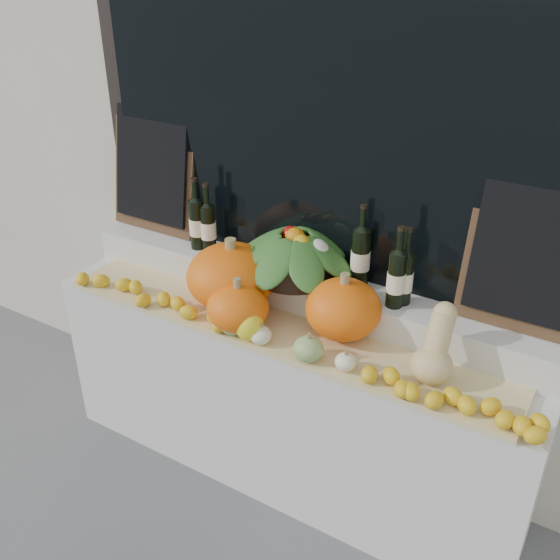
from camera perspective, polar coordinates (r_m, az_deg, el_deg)
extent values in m
cube|color=black|center=(2.63, 4.13, 18.32)|extent=(2.40, 0.04, 2.10)
cube|color=black|center=(2.61, 3.81, 18.23)|extent=(2.20, 0.02, 2.00)
cube|color=silver|center=(3.04, 0.74, -10.69)|extent=(2.30, 0.55, 0.88)
cube|color=silver|center=(2.86, 2.32, -0.95)|extent=(2.30, 0.25, 0.16)
cube|color=tan|center=(2.69, -0.55, -4.69)|extent=(2.10, 0.32, 0.02)
ellipsoid|color=orange|center=(2.80, -4.43, 0.35)|extent=(0.52, 0.52, 0.29)
ellipsoid|color=orange|center=(2.59, 5.80, -2.65)|extent=(0.34, 0.34, 0.25)
ellipsoid|color=orange|center=(2.64, -3.87, -2.53)|extent=(0.32, 0.32, 0.20)
ellipsoid|color=#DABD80|center=(2.41, 13.67, -7.58)|extent=(0.16, 0.16, 0.14)
cylinder|color=#DABD80|center=(2.39, 14.36, -4.83)|extent=(0.09, 0.14, 0.18)
sphere|color=#DABD80|center=(2.39, 14.86, -2.97)|extent=(0.09, 0.09, 0.09)
ellipsoid|color=#2F6D20|center=(2.47, 2.61, -6.30)|extent=(0.12, 0.12, 0.10)
cylinder|color=#938250|center=(2.43, 2.65, -5.09)|extent=(0.02, 0.02, 0.02)
ellipsoid|color=#2F6D20|center=(2.63, -4.37, -3.99)|extent=(0.11, 0.11, 0.10)
cylinder|color=#938250|center=(2.60, -4.42, -2.89)|extent=(0.02, 0.02, 0.02)
ellipsoid|color=#FDF3CA|center=(2.57, -1.80, -5.05)|extent=(0.09, 0.09, 0.08)
cylinder|color=#938250|center=(2.55, -1.81, -4.14)|extent=(0.02, 0.02, 0.02)
ellipsoid|color=yellow|center=(2.58, -2.83, -4.20)|extent=(0.12, 0.12, 0.13)
cylinder|color=#938250|center=(2.54, -2.87, -2.75)|extent=(0.02, 0.02, 0.02)
ellipsoid|color=#FDF3CA|center=(2.44, 6.01, -7.45)|extent=(0.08, 0.08, 0.07)
cylinder|color=#938250|center=(2.41, 6.06, -6.55)|extent=(0.02, 0.02, 0.02)
cylinder|color=black|center=(2.80, 1.35, 1.53)|extent=(0.39, 0.39, 0.10)
cylinder|color=black|center=(3.04, -7.59, 5.04)|extent=(0.07, 0.07, 0.24)
cylinder|color=black|center=(2.98, -7.80, 8.07)|extent=(0.03, 0.03, 0.10)
cylinder|color=white|center=(3.05, -7.58, 4.87)|extent=(0.08, 0.08, 0.08)
cylinder|color=black|center=(2.96, -7.87, 9.08)|extent=(0.03, 0.03, 0.02)
cylinder|color=black|center=(3.03, -6.58, 4.75)|extent=(0.07, 0.07, 0.22)
cylinder|color=black|center=(2.96, -6.76, 7.62)|extent=(0.03, 0.03, 0.10)
cylinder|color=white|center=(3.03, -6.57, 4.58)|extent=(0.08, 0.08, 0.08)
cylinder|color=black|center=(2.94, -6.82, 8.63)|extent=(0.03, 0.03, 0.02)
cylinder|color=black|center=(2.70, 7.36, 2.03)|extent=(0.08, 0.08, 0.26)
cylinder|color=black|center=(2.62, 7.61, 5.54)|extent=(0.03, 0.03, 0.10)
cylinder|color=white|center=(2.70, 7.35, 1.84)|extent=(0.08, 0.08, 0.08)
cylinder|color=black|center=(2.60, 7.68, 6.67)|extent=(0.03, 0.03, 0.02)
cylinder|color=black|center=(2.60, 11.26, 0.13)|extent=(0.07, 0.07, 0.22)
cylinder|color=black|center=(2.53, 11.60, 3.35)|extent=(0.03, 0.03, 0.10)
cylinder|color=white|center=(2.60, 11.24, -0.07)|extent=(0.08, 0.08, 0.08)
cylinder|color=black|center=(2.50, 11.73, 4.51)|extent=(0.03, 0.03, 0.02)
cylinder|color=black|center=(2.57, 10.57, 0.02)|extent=(0.07, 0.07, 0.24)
cylinder|color=black|center=(2.49, 10.92, 3.47)|extent=(0.03, 0.03, 0.10)
cylinder|color=white|center=(2.57, 10.55, -0.18)|extent=(0.08, 0.08, 0.08)
cylinder|color=black|center=(2.47, 11.04, 4.64)|extent=(0.03, 0.03, 0.02)
cube|color=#4C331E|center=(3.24, -11.49, 9.74)|extent=(0.50, 0.12, 0.61)
cube|color=black|center=(3.22, -11.72, 10.16)|extent=(0.44, 0.11, 0.55)
cube|color=#4C331E|center=(2.49, 22.21, 2.12)|extent=(0.50, 0.12, 0.61)
cube|color=black|center=(2.46, 22.27, 2.61)|extent=(0.44, 0.11, 0.55)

